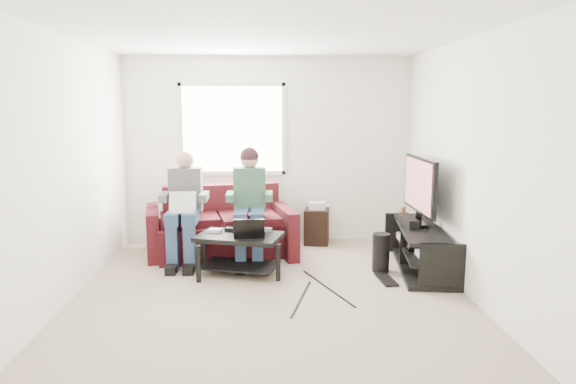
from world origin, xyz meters
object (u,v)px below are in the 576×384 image
Objects in this scene: sofa at (220,229)px; tv at (420,187)px; subwoofer at (381,253)px; coffee_table at (239,245)px; tv_stand at (420,250)px; end_table at (317,225)px.

sofa is 2.59m from tv.
tv is at bearing 17.52° from subwoofer.
coffee_table is at bearing -175.27° from tv.
coffee_table reaches higher than subwoofer.
sofa is 4.51× the size of subwoofer.
tv_stand is 2.72× the size of end_table.
coffee_table is 2.13m from tv_stand.
sofa is at bearing -161.72° from end_table.
end_table is at bearing 134.53° from tv.
coffee_table is 1.65m from subwoofer.
sofa reaches higher than end_table.
sofa reaches higher than tv_stand.
sofa reaches higher than coffee_table.
end_table reaches higher than coffee_table.
tv is at bearing -45.47° from end_table.
tv is 1.85× the size of end_table.
sofa is 1.26× the size of tv_stand.
tv_stand reaches higher than coffee_table.
sofa is at bearing 156.82° from subwoofer.
coffee_table is at bearing -128.38° from end_table.
tv reaches higher than subwoofer.
end_table is at bearing 116.26° from subwoofer.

